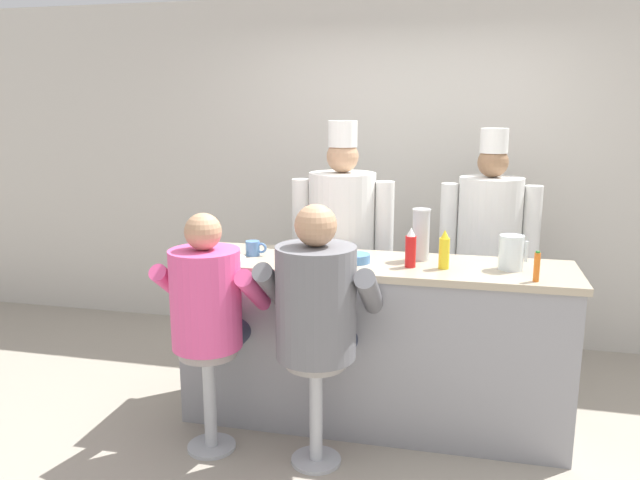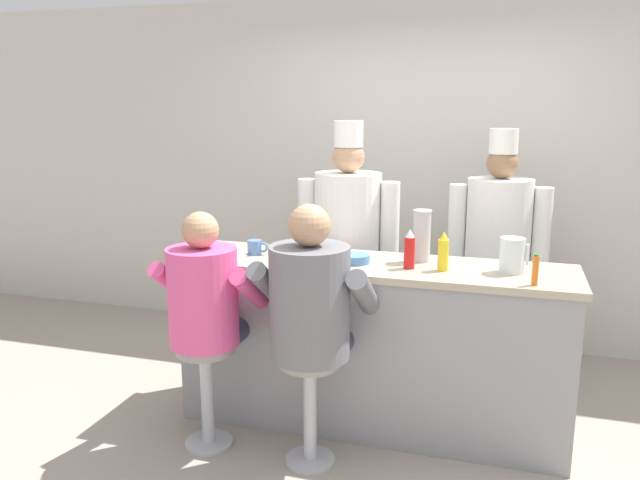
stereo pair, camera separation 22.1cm
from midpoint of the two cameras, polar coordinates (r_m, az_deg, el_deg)
name	(u,v)px [view 2 (the right image)]	position (r m, az deg, el deg)	size (l,w,h in m)	color
ground_plane	(359,446)	(3.69, 5.41, -18.31)	(20.00, 20.00, 0.00)	#9E9384
wall_back	(415,173)	(5.01, 9.93, 6.05)	(10.00, 0.06, 2.70)	beige
diner_counter	(372,344)	(3.73, 6.50, -9.46)	(2.26, 0.60, 0.99)	gray
ketchup_bottle_red	(409,250)	(3.47, 10.00, -0.91)	(0.06, 0.06, 0.22)	red
mustard_bottle_yellow	(443,252)	(3.46, 13.02, -1.12)	(0.06, 0.06, 0.22)	yellow
hot_sauce_bottle_orange	(535,270)	(3.32, 20.92, -2.62)	(0.03, 0.03, 0.16)	orange
water_pitcher_clear	(512,255)	(3.52, 18.89, -1.34)	(0.15, 0.13, 0.19)	silver
breakfast_plate	(227,257)	(3.66, -6.76, -1.57)	(0.22, 0.22, 0.04)	white
cereal_bowl	(355,259)	(3.56, 5.01, -1.73)	(0.17, 0.17, 0.05)	#4C7FB7
coffee_mug_blue	(255,247)	(3.76, -4.27, -0.68)	(0.13, 0.08, 0.09)	#4C7AB2
cup_stack_steel	(422,236)	(3.63, 11.03, 0.38)	(0.11, 0.11, 0.30)	#B7BABF
diner_seated_pink	(206,303)	(3.42, -8.55, -5.72)	(0.57, 0.56, 1.33)	#B2B5BA
diner_seated_grey	(312,307)	(3.21, 1.23, -6.20)	(0.62, 0.62, 1.40)	#B2B5BA
cook_in_whites_near	(348,241)	(4.20, 4.05, -0.12)	(0.69, 0.44, 1.77)	#232328
cook_in_whites_far	(497,244)	(4.43, 17.30, -0.39)	(0.67, 0.43, 1.72)	#232328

